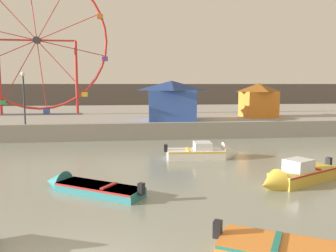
{
  "coord_description": "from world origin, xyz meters",
  "views": [
    {
      "loc": [
        1.52,
        -7.25,
        4.35
      ],
      "look_at": [
        3.93,
        12.34,
        2.0
      ],
      "focal_mm": 37.56,
      "sensor_mm": 36.0,
      "label": 1
    }
  ],
  "objects_px": {
    "motorboat_teal_painted": "(82,186)",
    "promenade_lamp_near": "(24,90)",
    "motorboat_white_red_stripe": "(208,153)",
    "carnival_booth_orange_canopy": "(258,99)",
    "motorboat_mustard_yellow": "(295,176)",
    "ferris_wheel_red_frame": "(37,42)",
    "carnival_booth_blue_tent": "(172,100)"
  },
  "relations": [
    {
      "from": "motorboat_teal_painted",
      "to": "promenade_lamp_near",
      "type": "distance_m",
      "value": 14.88
    },
    {
      "from": "motorboat_white_red_stripe",
      "to": "carnival_booth_orange_canopy",
      "type": "relative_size",
      "value": 1.35
    },
    {
      "from": "motorboat_mustard_yellow",
      "to": "motorboat_white_red_stripe",
      "type": "bearing_deg",
      "value": -94.51
    },
    {
      "from": "motorboat_white_red_stripe",
      "to": "motorboat_teal_painted",
      "type": "xyz_separation_m",
      "value": [
        -6.62,
        -5.7,
        -0.12
      ]
    },
    {
      "from": "motorboat_mustard_yellow",
      "to": "motorboat_white_red_stripe",
      "type": "relative_size",
      "value": 1.04
    },
    {
      "from": "motorboat_teal_painted",
      "to": "carnival_booth_orange_canopy",
      "type": "height_order",
      "value": "carnival_booth_orange_canopy"
    },
    {
      "from": "motorboat_white_red_stripe",
      "to": "ferris_wheel_red_frame",
      "type": "bearing_deg",
      "value": 132.63
    },
    {
      "from": "promenade_lamp_near",
      "to": "motorboat_teal_painted",
      "type": "bearing_deg",
      "value": -66.59
    },
    {
      "from": "motorboat_teal_painted",
      "to": "ferris_wheel_red_frame",
      "type": "xyz_separation_m",
      "value": [
        -6.65,
        21.96,
        8.2
      ]
    },
    {
      "from": "motorboat_teal_painted",
      "to": "carnival_booth_orange_canopy",
      "type": "distance_m",
      "value": 22.37
    },
    {
      "from": "ferris_wheel_red_frame",
      "to": "carnival_booth_orange_canopy",
      "type": "relative_size",
      "value": 4.26
    },
    {
      "from": "motorboat_mustard_yellow",
      "to": "promenade_lamp_near",
      "type": "height_order",
      "value": "promenade_lamp_near"
    },
    {
      "from": "carnival_booth_orange_canopy",
      "to": "motorboat_mustard_yellow",
      "type": "bearing_deg",
      "value": -108.7
    },
    {
      "from": "ferris_wheel_red_frame",
      "to": "carnival_booth_blue_tent",
      "type": "relative_size",
      "value": 3.16
    },
    {
      "from": "motorboat_white_red_stripe",
      "to": "carnival_booth_orange_canopy",
      "type": "bearing_deg",
      "value": 60.13
    },
    {
      "from": "promenade_lamp_near",
      "to": "carnival_booth_orange_canopy",
      "type": "bearing_deg",
      "value": 11.11
    },
    {
      "from": "motorboat_white_red_stripe",
      "to": "motorboat_mustard_yellow",
      "type": "bearing_deg",
      "value": -63.16
    },
    {
      "from": "ferris_wheel_red_frame",
      "to": "carnival_booth_blue_tent",
      "type": "height_order",
      "value": "ferris_wheel_red_frame"
    },
    {
      "from": "carnival_booth_blue_tent",
      "to": "carnival_booth_orange_canopy",
      "type": "relative_size",
      "value": 1.35
    },
    {
      "from": "motorboat_white_red_stripe",
      "to": "carnival_booth_orange_canopy",
      "type": "height_order",
      "value": "carnival_booth_orange_canopy"
    },
    {
      "from": "carnival_booth_blue_tent",
      "to": "promenade_lamp_near",
      "type": "xyz_separation_m",
      "value": [
        -11.42,
        -1.86,
        0.85
      ]
    },
    {
      "from": "motorboat_teal_painted",
      "to": "promenade_lamp_near",
      "type": "xyz_separation_m",
      "value": [
        -5.73,
        13.23,
        3.71
      ]
    },
    {
      "from": "motorboat_white_red_stripe",
      "to": "ferris_wheel_red_frame",
      "type": "relative_size",
      "value": 0.32
    },
    {
      "from": "motorboat_teal_painted",
      "to": "carnival_booth_orange_canopy",
      "type": "bearing_deg",
      "value": -95.7
    },
    {
      "from": "motorboat_teal_painted",
      "to": "promenade_lamp_near",
      "type": "relative_size",
      "value": 1.14
    },
    {
      "from": "motorboat_white_red_stripe",
      "to": "carnival_booth_blue_tent",
      "type": "bearing_deg",
      "value": 99.04
    },
    {
      "from": "motorboat_white_red_stripe",
      "to": "ferris_wheel_red_frame",
      "type": "distance_m",
      "value": 22.49
    },
    {
      "from": "motorboat_mustard_yellow",
      "to": "carnival_booth_orange_canopy",
      "type": "xyz_separation_m",
      "value": [
        5.0,
        17.21,
        2.6
      ]
    },
    {
      "from": "motorboat_white_red_stripe",
      "to": "carnival_booth_blue_tent",
      "type": "xyz_separation_m",
      "value": [
        -0.92,
        9.39,
        2.73
      ]
    },
    {
      "from": "motorboat_teal_painted",
      "to": "carnival_booth_blue_tent",
      "type": "relative_size",
      "value": 1.01
    },
    {
      "from": "motorboat_mustard_yellow",
      "to": "carnival_booth_blue_tent",
      "type": "height_order",
      "value": "carnival_booth_blue_tent"
    },
    {
      "from": "ferris_wheel_red_frame",
      "to": "carnival_booth_blue_tent",
      "type": "bearing_deg",
      "value": -29.11
    }
  ]
}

